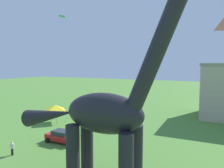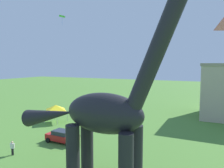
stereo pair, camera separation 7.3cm
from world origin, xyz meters
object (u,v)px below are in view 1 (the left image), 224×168
at_px(parked_sedan_left, 62,136).
at_px(festival_canopy_tent, 55,108).
at_px(kite_drifting, 62,16).
at_px(person_strolling_adult, 84,131).
at_px(person_far_spectator, 12,147).
at_px(dinosaur_sculpture, 103,113).

bearing_deg(parked_sedan_left, festival_canopy_tent, 136.33).
distance_m(festival_canopy_tent, kite_drifting, 21.69).
height_order(parked_sedan_left, festival_canopy_tent, festival_canopy_tent).
height_order(person_strolling_adult, person_far_spectator, person_far_spectator).
xyz_separation_m(person_strolling_adult, festival_canopy_tent, (-8.04, 3.47, 1.92)).
relative_size(dinosaur_sculpture, person_strolling_adult, 16.09).
bearing_deg(kite_drifting, festival_canopy_tent, 132.74).
relative_size(person_strolling_adult, festival_canopy_tent, 0.33).
bearing_deg(kite_drifting, person_strolling_adult, 113.99).
distance_m(person_strolling_adult, person_far_spectator, 9.77).
bearing_deg(festival_canopy_tent, kite_drifting, -47.26).
bearing_deg(person_far_spectator, person_strolling_adult, -76.34).
xyz_separation_m(person_far_spectator, kite_drifting, (7.93, -0.96, 12.98)).
relative_size(festival_canopy_tent, kite_drifting, 3.92).
distance_m(person_strolling_adult, festival_canopy_tent, 8.97).
bearing_deg(parked_sedan_left, kite_drifting, -47.55).
distance_m(dinosaur_sculpture, festival_canopy_tent, 21.13).
distance_m(person_far_spectator, festival_canopy_tent, 13.52).
height_order(dinosaur_sculpture, kite_drifting, dinosaur_sculpture).
xyz_separation_m(dinosaur_sculpture, person_strolling_adult, (-8.15, 9.68, -5.34)).
xyz_separation_m(dinosaur_sculpture, parked_sedan_left, (-9.14, 5.97, -5.15)).
height_order(dinosaur_sculpture, parked_sedan_left, dinosaur_sculpture).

